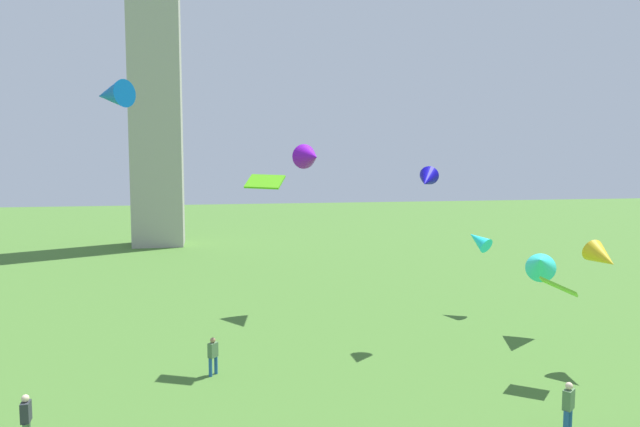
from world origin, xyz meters
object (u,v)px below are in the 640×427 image
(person_2, at_px, (568,405))
(kite_flying_1, at_px, (111,95))
(monument_obelisk, at_px, (154,17))
(kite_flying_4, at_px, (310,157))
(kite_flying_0, at_px, (265,182))
(kite_flying_7, at_px, (427,180))
(person_0, at_px, (26,417))
(kite_flying_2, at_px, (559,287))
(kite_flying_6, at_px, (603,257))
(person_1, at_px, (213,354))
(kite_flying_8, at_px, (541,264))
(kite_flying_3, at_px, (478,240))

(person_2, height_order, kite_flying_1, kite_flying_1)
(monument_obelisk, height_order, kite_flying_4, monument_obelisk)
(person_2, distance_m, kite_flying_0, 14.67)
(monument_obelisk, distance_m, kite_flying_7, 43.43)
(person_0, xyz_separation_m, kite_flying_1, (1.47, 9.11, 11.00))
(kite_flying_2, bearing_deg, kite_flying_1, -154.70)
(kite_flying_4, xyz_separation_m, kite_flying_7, (4.44, -7.39, -1.18))
(kite_flying_0, relative_size, kite_flying_6, 1.13)
(kite_flying_2, relative_size, kite_flying_6, 1.05)
(person_1, height_order, kite_flying_8, kite_flying_8)
(kite_flying_0, height_order, kite_flying_8, kite_flying_0)
(kite_flying_0, bearing_deg, person_0, -114.95)
(person_2, bearing_deg, kite_flying_7, -121.89)
(kite_flying_1, distance_m, kite_flying_4, 12.22)
(person_2, distance_m, kite_flying_4, 20.18)
(person_1, distance_m, kite_flying_7, 12.93)
(person_2, distance_m, kite_flying_1, 22.40)
(kite_flying_2, bearing_deg, person_2, -72.12)
(kite_flying_4, distance_m, kite_flying_7, 8.70)
(kite_flying_8, bearing_deg, kite_flying_0, -144.95)
(kite_flying_4, xyz_separation_m, kite_flying_6, (10.50, -12.35, -4.40))
(kite_flying_4, bearing_deg, monument_obelisk, 99.65)
(kite_flying_8, bearing_deg, person_1, -139.09)
(kite_flying_1, bearing_deg, person_0, 32.43)
(kite_flying_1, distance_m, kite_flying_3, 21.74)
(monument_obelisk, xyz_separation_m, person_1, (5.17, -39.89, -23.22))
(person_2, xyz_separation_m, kite_flying_2, (2.45, 4.29, 2.87))
(kite_flying_0, height_order, kite_flying_4, kite_flying_4)
(monument_obelisk, bearing_deg, kite_flying_6, -62.78)
(person_0, distance_m, kite_flying_4, 20.82)
(person_1, bearing_deg, kite_flying_6, -57.49)
(monument_obelisk, xyz_separation_m, kite_flying_8, (21.57, -37.78, -20.38))
(kite_flying_1, bearing_deg, kite_flying_7, 125.95)
(person_0, height_order, kite_flying_0, kite_flying_0)
(person_1, height_order, kite_flying_4, kite_flying_4)
(monument_obelisk, xyz_separation_m, kite_flying_4, (11.18, -29.80, -14.92))
(kite_flying_6, bearing_deg, kite_flying_8, 89.78)
(person_1, relative_size, kite_flying_1, 0.74)
(kite_flying_2, xyz_separation_m, kite_flying_4, (-7.75, 13.36, 5.36))
(kite_flying_8, bearing_deg, kite_flying_1, -152.11)
(person_2, relative_size, kite_flying_6, 1.04)
(person_1, xyz_separation_m, kite_flying_6, (16.51, -2.26, 3.90))
(monument_obelisk, bearing_deg, kite_flying_0, -78.75)
(kite_flying_8, bearing_deg, kite_flying_7, -152.12)
(person_0, relative_size, kite_flying_0, 0.88)
(person_2, relative_size, kite_flying_4, 0.72)
(kite_flying_1, height_order, kite_flying_6, kite_flying_1)
(kite_flying_2, height_order, kite_flying_3, kite_flying_3)
(kite_flying_0, height_order, kite_flying_2, kite_flying_0)
(kite_flying_2, xyz_separation_m, kite_flying_7, (-3.31, 5.97, 4.17))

